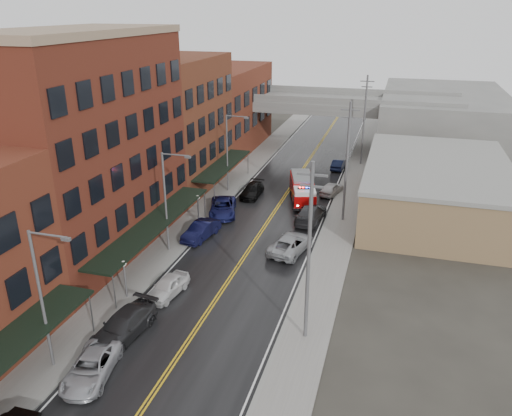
# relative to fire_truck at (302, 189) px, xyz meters

# --- Properties ---
(road) EXTENTS (11.00, 160.00, 0.02)m
(road) POSITION_rel_fire_truck_xyz_m (-2.17, -9.26, -1.45)
(road) COLOR black
(road) RESTS_ON ground
(sidewalk_left) EXTENTS (3.00, 160.00, 0.15)m
(sidewalk_left) POSITION_rel_fire_truck_xyz_m (-9.47, -9.26, -1.38)
(sidewalk_left) COLOR slate
(sidewalk_left) RESTS_ON ground
(sidewalk_right) EXTENTS (3.00, 160.00, 0.15)m
(sidewalk_right) POSITION_rel_fire_truck_xyz_m (5.13, -9.26, -1.38)
(sidewalk_right) COLOR slate
(sidewalk_right) RESTS_ON ground
(curb_left) EXTENTS (0.30, 160.00, 0.15)m
(curb_left) POSITION_rel_fire_truck_xyz_m (-7.82, -9.26, -1.38)
(curb_left) COLOR gray
(curb_left) RESTS_ON ground
(curb_right) EXTENTS (0.30, 160.00, 0.15)m
(curb_right) POSITION_rel_fire_truck_xyz_m (3.48, -9.26, -1.38)
(curb_right) COLOR gray
(curb_right) RESTS_ON ground
(brick_building_b) EXTENTS (9.00, 20.00, 18.00)m
(brick_building_b) POSITION_rel_fire_truck_xyz_m (-15.47, -16.26, 7.54)
(brick_building_b) COLOR #561F16
(brick_building_b) RESTS_ON ground
(brick_building_c) EXTENTS (9.00, 15.00, 15.00)m
(brick_building_c) POSITION_rel_fire_truck_xyz_m (-15.47, 1.24, 6.04)
(brick_building_c) COLOR #5D2C1C
(brick_building_c) RESTS_ON ground
(brick_building_far) EXTENTS (9.00, 20.00, 12.00)m
(brick_building_far) POSITION_rel_fire_truck_xyz_m (-15.47, 18.74, 4.54)
(brick_building_far) COLOR maroon
(brick_building_far) RESTS_ON ground
(tan_building) EXTENTS (14.00, 22.00, 5.00)m
(tan_building) POSITION_rel_fire_truck_xyz_m (13.83, 0.74, 1.04)
(tan_building) COLOR olive
(tan_building) RESTS_ON ground
(right_far_block) EXTENTS (18.00, 30.00, 8.00)m
(right_far_block) POSITION_rel_fire_truck_xyz_m (15.83, 30.74, 2.54)
(right_far_block) COLOR slate
(right_far_block) RESTS_ON ground
(awning_1) EXTENTS (2.60, 18.00, 3.09)m
(awning_1) POSITION_rel_fire_truck_xyz_m (-9.67, -16.26, 1.53)
(awning_1) COLOR black
(awning_1) RESTS_ON ground
(awning_2) EXTENTS (2.60, 13.00, 3.09)m
(awning_2) POSITION_rel_fire_truck_xyz_m (-9.66, 1.24, 1.53)
(awning_2) COLOR black
(awning_2) RESTS_ON ground
(globe_lamp_1) EXTENTS (0.44, 0.44, 3.12)m
(globe_lamp_1) POSITION_rel_fire_truck_xyz_m (-8.57, -23.26, 0.85)
(globe_lamp_1) COLOR #59595B
(globe_lamp_1) RESTS_ON ground
(globe_lamp_2) EXTENTS (0.44, 0.44, 3.12)m
(globe_lamp_2) POSITION_rel_fire_truck_xyz_m (-8.57, -9.26, 0.85)
(globe_lamp_2) COLOR #59595B
(globe_lamp_2) RESTS_ON ground
(street_lamp_0) EXTENTS (2.64, 0.22, 9.00)m
(street_lamp_0) POSITION_rel_fire_truck_xyz_m (-8.72, -31.26, 3.73)
(street_lamp_0) COLOR #59595B
(street_lamp_0) RESTS_ON ground
(street_lamp_1) EXTENTS (2.64, 0.22, 9.00)m
(street_lamp_1) POSITION_rel_fire_truck_xyz_m (-8.72, -15.26, 3.73)
(street_lamp_1) COLOR #59595B
(street_lamp_1) RESTS_ON ground
(street_lamp_2) EXTENTS (2.64, 0.22, 9.00)m
(street_lamp_2) POSITION_rel_fire_truck_xyz_m (-8.72, 0.74, 3.73)
(street_lamp_2) COLOR #59595B
(street_lamp_2) RESTS_ON ground
(utility_pole_0) EXTENTS (1.80, 0.24, 12.00)m
(utility_pole_0) POSITION_rel_fire_truck_xyz_m (5.03, -24.26, 4.85)
(utility_pole_0) COLOR #59595B
(utility_pole_0) RESTS_ON ground
(utility_pole_1) EXTENTS (1.80, 0.24, 12.00)m
(utility_pole_1) POSITION_rel_fire_truck_xyz_m (5.03, -4.26, 4.85)
(utility_pole_1) COLOR #59595B
(utility_pole_1) RESTS_ON ground
(utility_pole_2) EXTENTS (1.80, 0.24, 12.00)m
(utility_pole_2) POSITION_rel_fire_truck_xyz_m (5.03, 15.74, 4.85)
(utility_pole_2) COLOR #59595B
(utility_pole_2) RESTS_ON ground
(overpass) EXTENTS (40.00, 10.00, 7.50)m
(overpass) POSITION_rel_fire_truck_xyz_m (-2.17, 22.74, 4.53)
(overpass) COLOR slate
(overpass) RESTS_ON ground
(fire_truck) EXTENTS (4.50, 7.74, 2.69)m
(fire_truck) POSITION_rel_fire_truck_xyz_m (0.00, 0.00, 0.00)
(fire_truck) COLOR #A80708
(fire_truck) RESTS_ON ground
(parked_car_left_2) EXTENTS (3.15, 5.28, 1.37)m
(parked_car_left_2) POSITION_rel_fire_truck_xyz_m (-6.22, -31.39, -0.77)
(parked_car_left_2) COLOR #A1A3A9
(parked_car_left_2) RESTS_ON ground
(parked_car_left_3) EXTENTS (2.90, 5.81, 1.62)m
(parked_car_left_3) POSITION_rel_fire_truck_xyz_m (-6.41, -27.39, -0.65)
(parked_car_left_3) COLOR #242426
(parked_car_left_3) RESTS_ON ground
(parked_car_left_4) EXTENTS (2.27, 4.41, 1.44)m
(parked_car_left_4) POSITION_rel_fire_truck_xyz_m (-5.85, -21.99, -0.74)
(parked_car_left_4) COLOR silver
(parked_car_left_4) RESTS_ON ground
(parked_car_left_5) EXTENTS (2.49, 4.97, 1.56)m
(parked_car_left_5) POSITION_rel_fire_truck_xyz_m (-7.17, -12.06, -0.68)
(parked_car_left_5) COLOR black
(parked_car_left_5) RESTS_ON ground
(parked_car_left_6) EXTENTS (4.11, 6.17, 1.57)m
(parked_car_left_6) POSITION_rel_fire_truck_xyz_m (-7.17, -6.06, -0.67)
(parked_car_left_6) COLOR #14184E
(parked_car_left_6) RESTS_ON ground
(parked_car_left_7) EXTENTS (2.00, 4.82, 1.39)m
(parked_car_left_7) POSITION_rel_fire_truck_xyz_m (-5.77, -0.06, -0.76)
(parked_car_left_7) COLOR black
(parked_car_left_7) RESTS_ON ground
(parked_car_right_0) EXTENTS (3.67, 5.97, 1.54)m
(parked_car_right_0) POSITION_rel_fire_truck_xyz_m (1.43, -12.44, -0.69)
(parked_car_right_0) COLOR #999CA1
(parked_car_right_0) RESTS_ON ground
(parked_car_right_1) EXTENTS (2.72, 5.87, 1.66)m
(parked_car_right_1) POSITION_rel_fire_truck_xyz_m (1.90, -5.30, -0.63)
(parked_car_right_1) COLOR #2B2B2E
(parked_car_right_1) RESTS_ON ground
(parked_car_right_2) EXTENTS (2.62, 4.44, 1.42)m
(parked_car_right_2) POSITION_rel_fire_truck_xyz_m (2.83, 3.03, -0.75)
(parked_car_right_2) COLOR #BCBCBC
(parked_car_right_2) RESTS_ON ground
(parked_car_right_3) EXTENTS (1.76, 4.23, 1.36)m
(parked_car_right_3) POSITION_rel_fire_truck_xyz_m (2.39, 12.94, -0.78)
(parked_car_right_3) COLOR black
(parked_car_right_3) RESTS_ON ground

